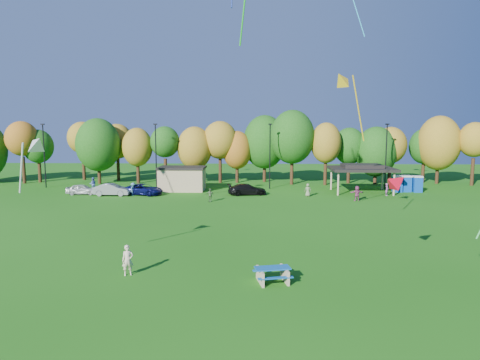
{
  "coord_description": "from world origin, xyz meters",
  "views": [
    {
      "loc": [
        0.0,
        -19.55,
        8.78
      ],
      "look_at": [
        -0.93,
        6.0,
        5.53
      ],
      "focal_mm": 32.0,
      "sensor_mm": 36.0,
      "label": 1
    }
  ],
  "objects_px": {
    "porta_potties": "(407,184)",
    "car_b": "(112,190)",
    "picnic_table": "(272,274)",
    "car_d": "(247,189)",
    "car_c": "(144,189)",
    "car_a": "(82,189)",
    "kite_flyer": "(128,260)"
  },
  "relations": [
    {
      "from": "car_d",
      "to": "car_b",
      "type": "bearing_deg",
      "value": 83.3
    },
    {
      "from": "porta_potties",
      "to": "kite_flyer",
      "type": "height_order",
      "value": "porta_potties"
    },
    {
      "from": "porta_potties",
      "to": "car_b",
      "type": "height_order",
      "value": "porta_potties"
    },
    {
      "from": "car_a",
      "to": "car_b",
      "type": "relative_size",
      "value": 0.86
    },
    {
      "from": "car_c",
      "to": "car_a",
      "type": "bearing_deg",
      "value": 106.86
    },
    {
      "from": "kite_flyer",
      "to": "car_a",
      "type": "distance_m",
      "value": 32.93
    },
    {
      "from": "car_a",
      "to": "car_b",
      "type": "xyz_separation_m",
      "value": [
        4.14,
        -0.72,
        0.09
      ]
    },
    {
      "from": "porta_potties",
      "to": "picnic_table",
      "type": "xyz_separation_m",
      "value": [
        -19.25,
        -33.95,
        -0.6
      ]
    },
    {
      "from": "porta_potties",
      "to": "car_a",
      "type": "relative_size",
      "value": 0.95
    },
    {
      "from": "porta_potties",
      "to": "car_d",
      "type": "xyz_separation_m",
      "value": [
        -21.29,
        -3.25,
        -0.39
      ]
    },
    {
      "from": "kite_flyer",
      "to": "car_b",
      "type": "height_order",
      "value": "kite_flyer"
    },
    {
      "from": "picnic_table",
      "to": "car_d",
      "type": "xyz_separation_m",
      "value": [
        -2.05,
        30.7,
        0.21
      ]
    },
    {
      "from": "kite_flyer",
      "to": "porta_potties",
      "type": "bearing_deg",
      "value": 27.61
    },
    {
      "from": "car_a",
      "to": "car_b",
      "type": "height_order",
      "value": "car_b"
    },
    {
      "from": "car_a",
      "to": "kite_flyer",
      "type": "bearing_deg",
      "value": -156.41
    },
    {
      "from": "car_d",
      "to": "porta_potties",
      "type": "bearing_deg",
      "value": -91.97
    },
    {
      "from": "kite_flyer",
      "to": "car_d",
      "type": "bearing_deg",
      "value": 55.38
    },
    {
      "from": "porta_potties",
      "to": "kite_flyer",
      "type": "bearing_deg",
      "value": -129.93
    },
    {
      "from": "picnic_table",
      "to": "kite_flyer",
      "type": "height_order",
      "value": "kite_flyer"
    },
    {
      "from": "car_a",
      "to": "car_c",
      "type": "relative_size",
      "value": 0.78
    },
    {
      "from": "picnic_table",
      "to": "car_a",
      "type": "distance_m",
      "value": 38.16
    },
    {
      "from": "porta_potties",
      "to": "kite_flyer",
      "type": "xyz_separation_m",
      "value": [
        -27.74,
        -33.14,
        -0.19
      ]
    },
    {
      "from": "car_b",
      "to": "car_c",
      "type": "relative_size",
      "value": 0.91
    },
    {
      "from": "porta_potties",
      "to": "picnic_table",
      "type": "relative_size",
      "value": 1.64
    },
    {
      "from": "car_b",
      "to": "picnic_table",
      "type": "bearing_deg",
      "value": -147.53
    },
    {
      "from": "porta_potties",
      "to": "picnic_table",
      "type": "height_order",
      "value": "porta_potties"
    },
    {
      "from": "car_b",
      "to": "car_d",
      "type": "xyz_separation_m",
      "value": [
        17.09,
        1.18,
        -0.05
      ]
    },
    {
      "from": "picnic_table",
      "to": "car_c",
      "type": "relative_size",
      "value": 0.45
    },
    {
      "from": "picnic_table",
      "to": "car_d",
      "type": "bearing_deg",
      "value": 81.42
    },
    {
      "from": "car_b",
      "to": "car_d",
      "type": "bearing_deg",
      "value": -86.53
    },
    {
      "from": "car_c",
      "to": "picnic_table",
      "type": "bearing_deg",
      "value": -136.4
    },
    {
      "from": "car_a",
      "to": "car_c",
      "type": "distance_m",
      "value": 7.97
    }
  ]
}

